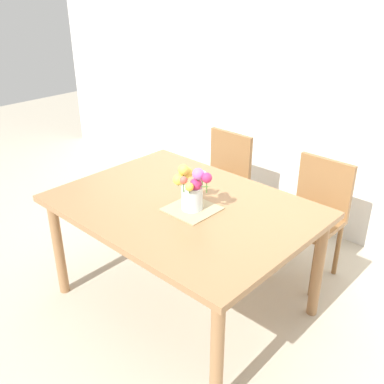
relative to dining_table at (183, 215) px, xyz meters
The scene contains 7 objects.
ground_plane 0.70m from the dining_table, ahead, with size 12.00×12.00×0.00m, color #B7AD99.
back_wall 1.75m from the dining_table, 90.00° to the left, with size 7.00×0.10×2.80m, color silver.
dining_table is the anchor object (origin of this frame).
chair_left 1.04m from the dining_table, 115.31° to the left, with size 0.42×0.42×0.90m.
chair_right 1.04m from the dining_table, 64.69° to the left, with size 0.42×0.42×0.90m.
placemat 0.13m from the dining_table, 10.67° to the right, with size 0.29×0.29×0.01m, color tan.
flower_vase 0.25m from the dining_table, ahead, with size 0.26×0.23×0.28m.
Camera 1 is at (1.72, -1.76, 2.06)m, focal length 41.20 mm.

